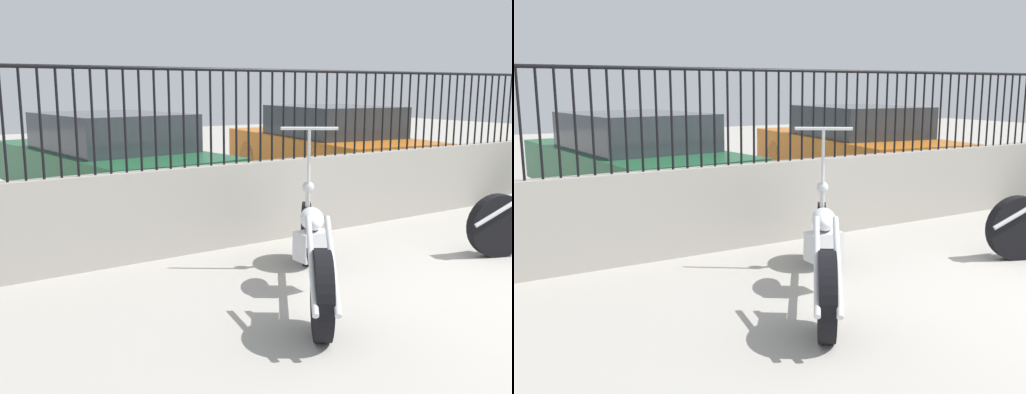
{
  "view_description": "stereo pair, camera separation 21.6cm",
  "coord_description": "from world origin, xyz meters",
  "views": [
    {
      "loc": [
        -4.59,
        -2.37,
        1.7
      ],
      "look_at": [
        -1.83,
        1.99,
        0.7
      ],
      "focal_mm": 40.0,
      "sensor_mm": 36.0,
      "label": 1
    },
    {
      "loc": [
        -4.41,
        -2.48,
        1.7
      ],
      "look_at": [
        -1.83,
        1.99,
        0.7
      ],
      "focal_mm": 40.0,
      "sensor_mm": 36.0,
      "label": 2
    }
  ],
  "objects": [
    {
      "name": "motorcycle_white",
      "position": [
        -1.85,
        1.09,
        0.38
      ],
      "size": [
        1.42,
        2.04,
        1.35
      ],
      "rotation": [
        0.0,
        0.0,
        0.98
      ],
      "color": "black",
      "rests_on": "ground_plane"
    },
    {
      "name": "car_orange",
      "position": [
        2.05,
        5.7,
        0.69
      ],
      "size": [
        2.4,
        4.79,
        1.37
      ],
      "rotation": [
        0.0,
        0.0,
        1.45
      ],
      "color": "black",
      "rests_on": "ground_plane"
    },
    {
      "name": "fence_railing",
      "position": [
        -0.0,
        2.86,
        1.51
      ],
      "size": [
        9.3,
        0.04,
        1.0
      ],
      "color": "black",
      "rests_on": "low_wall"
    },
    {
      "name": "car_green",
      "position": [
        -2.09,
        5.5,
        0.68
      ],
      "size": [
        2.28,
        4.6,
        1.35
      ],
      "rotation": [
        0.0,
        0.0,
        1.69
      ],
      "color": "black",
      "rests_on": "ground_plane"
    },
    {
      "name": "low_wall",
      "position": [
        0.0,
        2.86,
        0.45
      ],
      "size": [
        9.3,
        0.18,
        0.89
      ],
      "color": "#9E998E",
      "rests_on": "ground_plane"
    }
  ]
}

